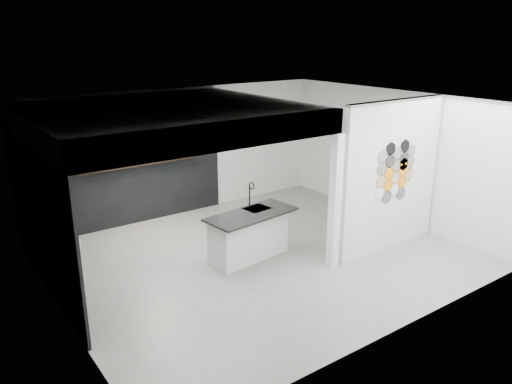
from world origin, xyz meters
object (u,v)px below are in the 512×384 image
object	(u,v)px
kitchen_island	(249,235)
utensil_cup	(88,169)
kettle	(167,156)
glass_vase	(190,152)
bottle_dark	(124,162)
stockpot	(74,169)
glass_bowl	(190,154)
partition_panel	(391,176)
wall_basin	(62,241)

from	to	relation	value
kitchen_island	utensil_cup	bearing A→B (deg)	117.66
kettle	glass_vase	xyz separation A→B (m)	(0.57, 0.00, -0.00)
kettle	bottle_dark	xyz separation A→B (m)	(-0.95, 0.00, -0.00)
stockpot	glass_vase	xyz separation A→B (m)	(2.53, 0.00, -0.02)
glass_bowl	partition_panel	bearing A→B (deg)	-61.77
kettle	utensil_cup	distance (m)	1.69
utensil_cup	kitchen_island	bearing A→B (deg)	-55.38
kitchen_island	utensil_cup	xyz separation A→B (m)	(-1.91, 2.77, 0.92)
partition_panel	utensil_cup	world-z (taller)	partition_panel
partition_panel	kettle	bearing A→B (deg)	124.42
partition_panel	wall_basin	world-z (taller)	partition_panel
utensil_cup	kettle	bearing A→B (deg)	0.00
kitchen_island	bottle_dark	world-z (taller)	bottle_dark
partition_panel	kettle	distance (m)	4.69
kettle	glass_bowl	distance (m)	0.57
glass_vase	stockpot	bearing A→B (deg)	180.00
kitchen_island	kettle	xyz separation A→B (m)	(-0.22, 2.77, 0.94)
partition_panel	kitchen_island	world-z (taller)	partition_panel
wall_basin	kettle	distance (m)	3.54
stockpot	glass_bowl	world-z (taller)	stockpot
wall_basin	partition_panel	bearing A→B (deg)	-18.23
glass_bowl	utensil_cup	world-z (taller)	utensil_cup
partition_panel	kettle	xyz separation A→B (m)	(-2.65, 3.87, -0.00)
kettle	glass_bowl	bearing A→B (deg)	24.52
kettle	bottle_dark	distance (m)	0.95
glass_bowl	utensil_cup	distance (m)	2.27
wall_basin	kettle	world-z (taller)	kettle
glass_vase	utensil_cup	distance (m)	2.27
glass_vase	kettle	bearing A→B (deg)	180.00
stockpot	glass_vase	bearing A→B (deg)	0.00
kitchen_island	bottle_dark	xyz separation A→B (m)	(-1.17, 2.77, 0.94)
bottle_dark	glass_vase	bearing A→B (deg)	0.00
wall_basin	stockpot	bearing A→B (deg)	67.36
partition_panel	kitchen_island	size ratio (longest dim) A/B	1.60
glass_bowl	wall_basin	bearing A→B (deg)	-148.65
kettle	utensil_cup	bearing A→B (deg)	-155.48
stockpot	glass_bowl	xyz separation A→B (m)	(2.53, 0.00, -0.05)
wall_basin	kettle	size ratio (longest dim) A/B	3.35
glass_vase	bottle_dark	distance (m)	1.52
kettle	bottle_dark	size ratio (longest dim) A/B	1.18
partition_panel	wall_basin	xyz separation A→B (m)	(-5.46, 1.80, -0.55)
partition_panel	glass_bowl	bearing A→B (deg)	118.23
kettle	glass_vase	world-z (taller)	kettle
kitchen_island	utensil_cup	distance (m)	3.49
kitchen_island	wall_basin	bearing A→B (deg)	159.99
glass_vase	wall_basin	bearing A→B (deg)	-148.65
wall_basin	bottle_dark	size ratio (longest dim) A/B	3.96
wall_basin	utensil_cup	xyz separation A→B (m)	(1.12, 2.07, 0.52)
stockpot	kettle	world-z (taller)	stockpot
partition_panel	bottle_dark	world-z (taller)	partition_panel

